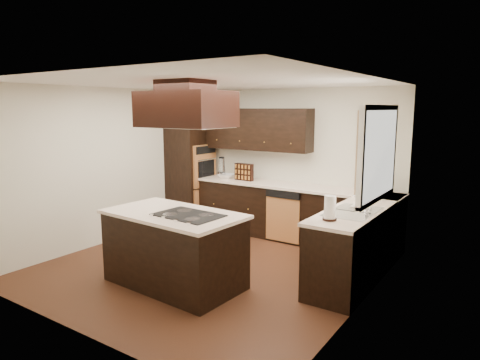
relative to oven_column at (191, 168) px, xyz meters
The scene contains 30 objects.
floor 2.68m from the oven_column, 43.85° to the right, with size 4.20×4.20×0.02m, color brown.
ceiling 2.86m from the oven_column, 43.85° to the right, with size 4.20×4.20×0.02m, color white.
wall_back 1.83m from the oven_column, 12.85° to the left, with size 4.20×0.02×2.50m, color silver.
wall_front 4.21m from the oven_column, 65.05° to the right, with size 4.20×0.02×2.50m, color silver.
wall_left 1.75m from the oven_column, 101.12° to the right, with size 0.02×4.20×2.50m, color silver.
wall_right 4.25m from the oven_column, 23.70° to the right, with size 0.02×4.20×2.50m, color silver.
oven_column is the anchor object (origin of this frame).
wall_oven_face 0.36m from the oven_column, ahead, with size 0.05×0.62×0.78m, color #C87E44.
base_cabinets_back 1.92m from the oven_column, ahead, with size 2.93×0.60×0.88m, color black.
base_cabinets_right 3.72m from the oven_column, 12.69° to the right, with size 0.60×2.40×0.88m, color black.
countertop_back 1.82m from the oven_column, ahead, with size 2.93×0.63×0.04m, color #FFE6D1.
countertop_right 3.65m from the oven_column, 12.74° to the right, with size 0.63×2.40×0.04m, color #FFE6D1.
upper_cabinets 1.56m from the oven_column, ahead, with size 2.00×0.34×0.72m, color black.
dishwasher_front 2.21m from the oven_column, ahead, with size 0.60×0.05×0.72m, color #C87E44.
window_frame 4.06m from the oven_column, 16.72° to the right, with size 0.06×1.32×1.12m, color white.
window_pane 4.08m from the oven_column, 16.61° to the right, with size 0.00×1.20×1.00m, color white.
curtain_left 4.15m from the oven_column, 22.59° to the right, with size 0.02×0.34×0.90m, color beige.
curtain_right 3.91m from the oven_column, 10.99° to the right, with size 0.02×0.34×0.90m, color beige.
sink_rim 3.76m from the oven_column, 17.90° to the right, with size 0.52×0.84×0.01m, color silver.
island 3.05m from the oven_column, 53.64° to the right, with size 1.66×0.91×0.88m, color black.
island_top 2.99m from the oven_column, 53.64° to the right, with size 1.72×0.97×0.04m, color #FFE6D1.
cooktop 3.15m from the oven_column, 50.11° to the right, with size 0.78×0.52×0.01m, color black.
range_hood 3.13m from the oven_column, 50.26° to the right, with size 1.05×0.72×0.42m, color black.
hood_duct 3.24m from the oven_column, 50.26° to the right, with size 0.55×0.50×0.13m, color black.
blender_base 0.70m from the oven_column, ahead, with size 0.15×0.15×0.10m, color silver.
blender_pitcher 0.70m from the oven_column, ahead, with size 0.13×0.13×0.26m, color silver.
spice_rack 1.19m from the oven_column, ahead, with size 0.36×0.09×0.30m, color black.
mixing_bowl 0.80m from the oven_column, ahead, with size 0.30×0.30×0.07m, color white.
soap_bottle 3.56m from the oven_column, ahead, with size 0.09×0.09×0.19m, color white.
paper_towel 3.88m from the oven_column, 25.86° to the right, with size 0.13×0.13×0.28m, color white.
Camera 1 is at (3.49, -4.45, 2.17)m, focal length 32.00 mm.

